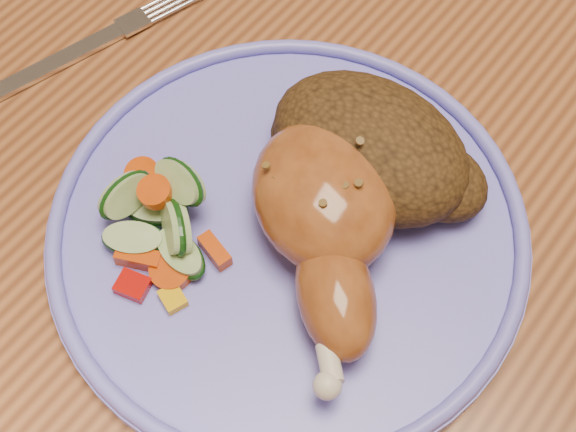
{
  "coord_description": "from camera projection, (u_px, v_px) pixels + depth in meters",
  "views": [
    {
      "loc": [
        0.08,
        -0.33,
        1.2
      ],
      "look_at": [
        -0.07,
        -0.14,
        0.78
      ],
      "focal_mm": 50.0,
      "sensor_mm": 36.0,
      "label": 1
    }
  ],
  "objects": [
    {
      "name": "fork",
      "position": [
        80.0,
        50.0,
        0.58
      ],
      "size": [
        0.06,
        0.16,
        0.0
      ],
      "color": "silver",
      "rests_on": "dining_table"
    },
    {
      "name": "plate",
      "position": [
        288.0,
        232.0,
        0.5
      ],
      "size": [
        0.3,
        0.3,
        0.01
      ],
      "primitive_type": "cylinder",
      "color": "#6E68DD",
      "rests_on": "dining_table"
    },
    {
      "name": "vegetable_pile",
      "position": [
        158.0,
        218.0,
        0.49
      ],
      "size": [
        0.1,
        0.09,
        0.04
      ],
      "color": "#A50A05",
      "rests_on": "plate"
    },
    {
      "name": "chicken_leg",
      "position": [
        326.0,
        219.0,
        0.47
      ],
      "size": [
        0.15,
        0.16,
        0.06
      ],
      "color": "#984E1F",
      "rests_on": "plate"
    },
    {
      "name": "dining_table",
      "position": [
        474.0,
        205.0,
        0.62
      ],
      "size": [
        0.9,
        1.4,
        0.75
      ],
      "color": "brown",
      "rests_on": "ground"
    },
    {
      "name": "ground",
      "position": [
        383.0,
        426.0,
        1.2
      ],
      "size": [
        4.0,
        4.0,
        0.0
      ],
      "primitive_type": "plane",
      "color": "brown",
      "rests_on": "ground"
    },
    {
      "name": "rice_pilaf",
      "position": [
        374.0,
        150.0,
        0.5
      ],
      "size": [
        0.14,
        0.1,
        0.06
      ],
      "color": "#412810",
      "rests_on": "plate"
    },
    {
      "name": "plate_rim",
      "position": [
        288.0,
        224.0,
        0.49
      ],
      "size": [
        0.3,
        0.3,
        0.01
      ],
      "primitive_type": "torus",
      "color": "#6E68DD",
      "rests_on": "plate"
    }
  ]
}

